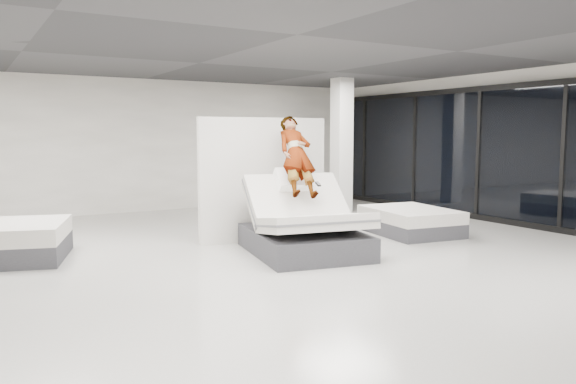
{
  "coord_description": "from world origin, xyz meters",
  "views": [
    {
      "loc": [
        -3.96,
        -6.49,
        1.9
      ],
      "look_at": [
        0.39,
        0.91,
        1.0
      ],
      "focal_mm": 35.0,
      "sensor_mm": 36.0,
      "label": 1
    }
  ],
  "objects_px": {
    "hero_bed": "(304,228)",
    "person": "(297,171)",
    "remote": "(318,184)",
    "column": "(341,146)",
    "flat_bed_right_far": "(410,221)",
    "divider_panel": "(264,179)"
  },
  "relations": [
    {
      "from": "hero_bed",
      "to": "person",
      "type": "relative_size",
      "value": 1.47
    },
    {
      "from": "remote",
      "to": "column",
      "type": "relative_size",
      "value": 0.04
    },
    {
      "from": "column",
      "to": "flat_bed_right_far",
      "type": "bearing_deg",
      "value": -101.45
    },
    {
      "from": "flat_bed_right_far",
      "to": "column",
      "type": "bearing_deg",
      "value": 78.55
    },
    {
      "from": "column",
      "to": "divider_panel",
      "type": "bearing_deg",
      "value": -145.93
    },
    {
      "from": "divider_panel",
      "to": "column",
      "type": "bearing_deg",
      "value": 38.22
    },
    {
      "from": "divider_panel",
      "to": "person",
      "type": "bearing_deg",
      "value": -82.39
    },
    {
      "from": "remote",
      "to": "column",
      "type": "bearing_deg",
      "value": 60.5
    },
    {
      "from": "column",
      "to": "remote",
      "type": "bearing_deg",
      "value": -130.29
    },
    {
      "from": "person",
      "to": "flat_bed_right_far",
      "type": "relative_size",
      "value": 0.84
    },
    {
      "from": "divider_panel",
      "to": "column",
      "type": "xyz_separation_m",
      "value": [
        3.31,
        2.24,
        0.51
      ]
    },
    {
      "from": "person",
      "to": "divider_panel",
      "type": "height_order",
      "value": "divider_panel"
    },
    {
      "from": "divider_panel",
      "to": "remote",
      "type": "bearing_deg",
      "value": -77.3
    },
    {
      "from": "remote",
      "to": "divider_panel",
      "type": "distance_m",
      "value": 1.43
    },
    {
      "from": "person",
      "to": "flat_bed_right_far",
      "type": "distance_m",
      "value": 2.83
    },
    {
      "from": "remote",
      "to": "column",
      "type": "xyz_separation_m",
      "value": [
        3.1,
        3.65,
        0.49
      ]
    },
    {
      "from": "remote",
      "to": "column",
      "type": "height_order",
      "value": "column"
    },
    {
      "from": "remote",
      "to": "divider_panel",
      "type": "xyz_separation_m",
      "value": [
        -0.21,
        1.41,
        -0.02
      ]
    },
    {
      "from": "remote",
      "to": "flat_bed_right_far",
      "type": "relative_size",
      "value": 0.07
    },
    {
      "from": "hero_bed",
      "to": "flat_bed_right_far",
      "type": "bearing_deg",
      "value": 10.32
    },
    {
      "from": "hero_bed",
      "to": "remote",
      "type": "bearing_deg",
      "value": -16.43
    },
    {
      "from": "person",
      "to": "remote",
      "type": "height_order",
      "value": "person"
    }
  ]
}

